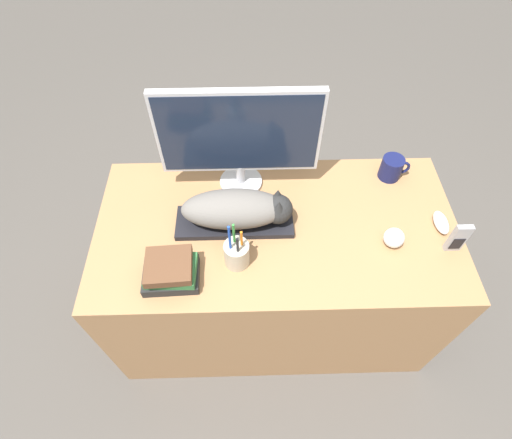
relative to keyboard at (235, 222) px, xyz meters
name	(u,v)px	position (x,y,z in m)	size (l,w,h in m)	color
ground_plane	(275,375)	(0.16, -0.36, -0.76)	(12.00, 12.00, 0.00)	#4C4742
desk	(274,273)	(0.16, -0.01, -0.38)	(1.40, 0.70, 0.74)	#9E7047
keyboard	(235,222)	(0.00, 0.00, 0.00)	(0.45, 0.15, 0.02)	black
cat	(241,209)	(0.03, 0.00, 0.08)	(0.42, 0.16, 0.14)	#66605B
monitor	(239,136)	(0.02, 0.21, 0.24)	(0.61, 0.17, 0.45)	#B7B7BC
computer_mouse	(441,222)	(0.79, -0.03, 0.01)	(0.05, 0.11, 0.04)	silver
coffee_mug	(392,168)	(0.65, 0.23, 0.04)	(0.12, 0.09, 0.10)	#141947
pen_cup	(237,253)	(0.01, -0.17, 0.04)	(0.09, 0.09, 0.22)	#B2A893
baseball	(394,238)	(0.58, -0.11, 0.03)	(0.08, 0.08, 0.08)	silver
phone	(458,238)	(0.80, -0.14, 0.06)	(0.06, 0.02, 0.14)	#99999E
book_stack	(170,271)	(-0.22, -0.23, 0.04)	(0.20, 0.15, 0.10)	black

